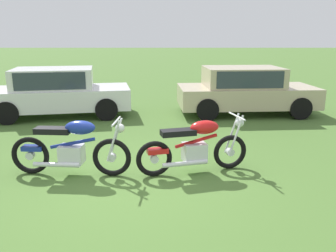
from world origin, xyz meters
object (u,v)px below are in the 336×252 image
(motorcycle_blue, at_px, (72,148))
(car_white, at_px, (58,90))
(motorcycle_red, at_px, (195,147))
(car_beige, at_px, (245,88))

(motorcycle_blue, height_order, car_white, car_white)
(motorcycle_blue, relative_size, motorcycle_red, 1.06)
(car_white, relative_size, car_beige, 1.02)
(motorcycle_blue, distance_m, motorcycle_red, 2.14)
(motorcycle_blue, bearing_deg, motorcycle_red, 7.20)
(motorcycle_red, height_order, car_white, car_white)
(motorcycle_red, xyz_separation_m, car_beige, (1.87, 4.78, 0.32))
(car_white, distance_m, car_beige, 5.64)
(motorcycle_red, distance_m, car_white, 5.83)
(car_white, height_order, car_beige, same)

